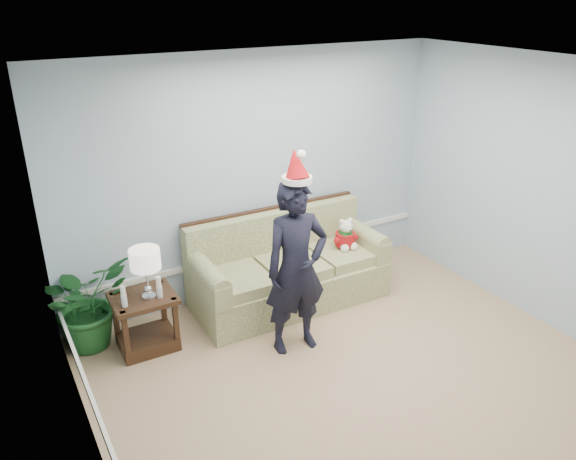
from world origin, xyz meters
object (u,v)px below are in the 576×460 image
Objects in this scene: sofa at (287,271)px; houseplant at (86,303)px; table_lamp at (145,261)px; side_table at (146,327)px; teddy_bear at (346,237)px; man at (296,268)px.

sofa is 2.33× the size of houseplant.
sofa is at bearing 6.75° from table_lamp.
teddy_bear is at bearing 0.08° from side_table.
houseplant is at bearing 143.49° from side_table.
table_lamp is at bearing 157.57° from man.
side_table is at bearing 156.38° from man.
houseplant is 2.07m from man.
side_table is 1.59m from man.
sofa reaches higher than teddy_bear.
side_table is 0.35× the size of man.
table_lamp is at bearing -51.71° from side_table.
side_table is 1.20× the size of table_lamp.
teddy_bear is (2.35, 0.00, 0.43)m from side_table.
man is (1.28, -0.70, 0.63)m from side_table.
table_lamp is (-1.60, -0.19, 0.61)m from sofa.
sofa is at bearing 4.55° from side_table.
sofa is 1.72m from table_lamp.
teddy_bear is at bearing 1.54° from table_lamp.
man is (-0.37, -0.83, 0.50)m from sofa.
houseplant is at bearing 141.77° from table_lamp.
sofa is 3.55× the size of side_table.
table_lamp is at bearing -172.32° from sofa.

